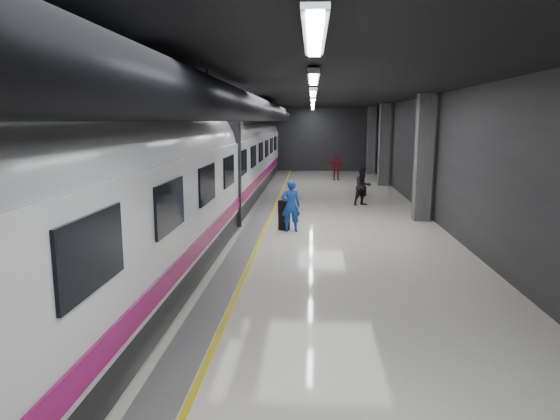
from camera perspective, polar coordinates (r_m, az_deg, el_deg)
name	(u,v)px	position (r m, az deg, el deg)	size (l,w,h in m)	color
ground	(293,230)	(16.49, 1.54, -2.31)	(40.00, 40.00, 0.00)	silver
platform_hall	(286,121)	(17.07, 0.75, 10.08)	(10.02, 40.02, 4.51)	black
train	(195,167)	(16.61, -9.73, 4.86)	(3.05, 38.00, 4.05)	black
traveler_main	(291,206)	(16.16, 1.25, 0.49)	(0.62, 0.41, 1.69)	blue
suitcase_main	(284,222)	(16.44, 0.46, -1.38)	(0.33, 0.21, 0.54)	black
shoulder_bag	(284,207)	(16.36, 0.43, 0.32)	(0.34, 0.18, 0.45)	black
traveler_far_a	(363,186)	(21.46, 9.45, 2.68)	(0.79, 0.62, 1.64)	black
traveler_far_b	(336,167)	(30.60, 6.43, 4.87)	(0.91, 0.38, 1.56)	maroon
suitcase_far	(362,191)	(24.28, 9.38, 2.17)	(0.33, 0.21, 0.49)	black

